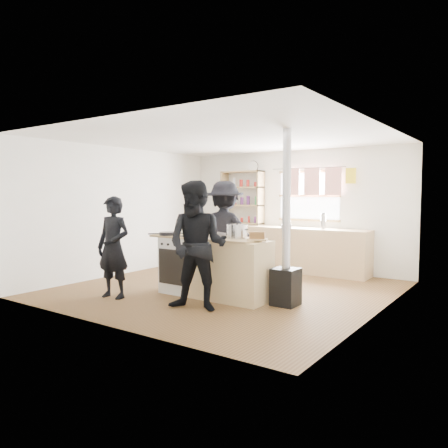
{
  "coord_description": "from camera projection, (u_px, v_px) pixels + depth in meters",
  "views": [
    {
      "loc": [
        4.11,
        -5.92,
        1.6
      ],
      "look_at": [
        0.02,
        -0.1,
        1.1
      ],
      "focal_mm": 35.0,
      "sensor_mm": 36.0,
      "label": 1
    }
  ],
  "objects": [
    {
      "name": "person_far",
      "position": [
        225.0,
        233.0,
        7.69
      ],
      "size": [
        1.32,
        1.0,
        1.82
      ],
      "primitive_type": "imported",
      "rotation": [
        0.0,
        0.0,
        3.45
      ],
      "color": "black",
      "rests_on": "ground"
    },
    {
      "name": "person_near_right",
      "position": [
        198.0,
        246.0,
        5.93
      ],
      "size": [
        1.02,
        0.89,
        1.77
      ],
      "primitive_type": "imported",
      "rotation": [
        0.0,
        0.0,
        0.29
      ],
      "color": "black",
      "rests_on": "ground"
    },
    {
      "name": "stockpot_stove",
      "position": [
        197.0,
        230.0,
        7.08
      ],
      "size": [
        0.22,
        0.22,
        0.18
      ],
      "color": "#B1B1B4",
      "rests_on": "cooking_island"
    },
    {
      "name": "skillet_greens",
      "position": [
        168.0,
        233.0,
        6.99
      ],
      "size": [
        0.4,
        0.4,
        0.05
      ],
      "color": "black",
      "rests_on": "cooking_island"
    },
    {
      "name": "shelving_unit",
      "position": [
        242.0,
        197.0,
        9.79
      ],
      "size": [
        1.0,
        0.28,
        1.2
      ],
      "color": "tan",
      "rests_on": "back_counter"
    },
    {
      "name": "bread_board",
      "position": [
        257.0,
        237.0,
        6.26
      ],
      "size": [
        0.34,
        0.29,
        0.12
      ],
      "color": "tan",
      "rests_on": "cooking_island"
    },
    {
      "name": "flue_heater",
      "position": [
        286.0,
        261.0,
        6.21
      ],
      "size": [
        0.35,
        0.35,
        2.5
      ],
      "color": "black",
      "rests_on": "ground"
    },
    {
      "name": "back_counter",
      "position": [
        287.0,
        249.0,
        9.08
      ],
      "size": [
        3.4,
        0.55,
        0.9
      ],
      "primitive_type": "cube",
      "color": "tan",
      "rests_on": "ground"
    },
    {
      "name": "cooking_island",
      "position": [
        214.0,
        267.0,
        6.74
      ],
      "size": [
        1.97,
        0.64,
        0.93
      ],
      "color": "white",
      "rests_on": "ground"
    },
    {
      "name": "thermos",
      "position": [
        323.0,
        221.0,
        8.59
      ],
      "size": [
        0.1,
        0.1,
        0.3
      ],
      "primitive_type": "cylinder",
      "color": "silver",
      "rests_on": "back_counter"
    },
    {
      "name": "roast_tray",
      "position": [
        214.0,
        234.0,
        6.7
      ],
      "size": [
        0.4,
        0.34,
        0.07
      ],
      "color": "silver",
      "rests_on": "cooking_island"
    },
    {
      "name": "ground",
      "position": [
        226.0,
        289.0,
        7.3
      ],
      "size": [
        5.0,
        5.0,
        0.01
      ],
      "primitive_type": "cube",
      "color": "brown",
      "rests_on": "ground"
    },
    {
      "name": "person_near_left",
      "position": [
        113.0,
        247.0,
        6.66
      ],
      "size": [
        0.62,
        0.46,
        1.56
      ],
      "primitive_type": "imported",
      "rotation": [
        0.0,
        0.0,
        0.15
      ],
      "color": "black",
      "rests_on": "ground"
    },
    {
      "name": "stockpot_counter",
      "position": [
        237.0,
        231.0,
        6.5
      ],
      "size": [
        0.31,
        0.31,
        0.23
      ],
      "color": "silver",
      "rests_on": "cooking_island"
    }
  ]
}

